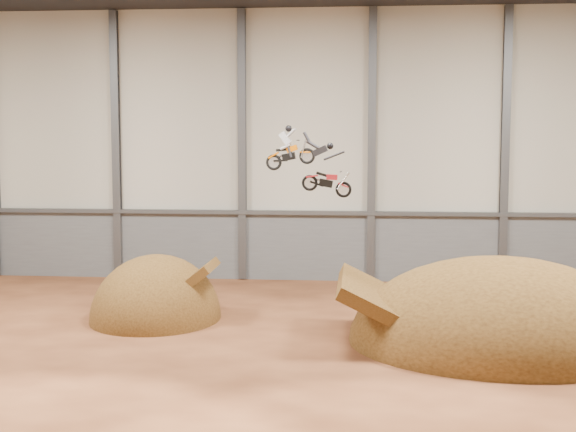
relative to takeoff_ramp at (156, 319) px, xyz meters
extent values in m
plane|color=#4E2715|center=(5.60, -5.52, 0.00)|extent=(40.00, 40.00, 0.00)
cube|color=beige|center=(5.60, 9.48, 7.00)|extent=(40.00, 0.10, 14.00)
cube|color=slate|center=(5.60, 9.38, 1.75)|extent=(39.80, 0.18, 3.50)
cube|color=#47494F|center=(5.60, 9.23, 3.55)|extent=(39.80, 0.35, 0.20)
cube|color=#47494F|center=(-4.40, 9.28, 7.00)|extent=(0.40, 0.36, 13.90)
cube|color=#47494F|center=(2.27, 9.28, 7.00)|extent=(0.40, 0.36, 13.90)
cube|color=#47494F|center=(8.94, 9.28, 7.00)|extent=(0.40, 0.36, 13.90)
cube|color=#47494F|center=(15.60, 9.28, 7.00)|extent=(0.40, 0.36, 13.90)
ellipsoid|color=#3D260F|center=(0.00, 0.00, 0.00)|extent=(5.33, 6.15, 5.33)
ellipsoid|color=#3D260F|center=(13.46, -2.70, 0.00)|extent=(10.97, 9.70, 6.33)
camera|label=1|loc=(8.30, -31.87, 7.61)|focal=50.00mm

